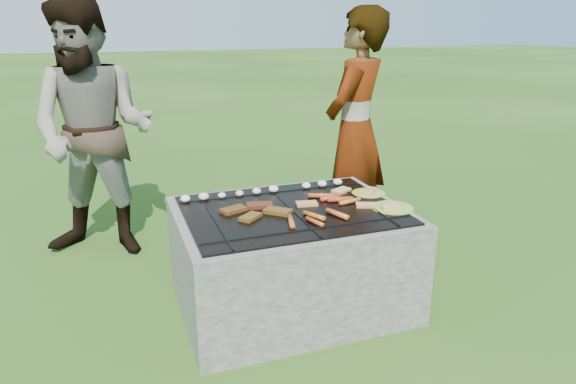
{
  "coord_description": "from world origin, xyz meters",
  "views": [
    {
      "loc": [
        -0.95,
        -2.6,
        1.63
      ],
      "look_at": [
        0.0,
        0.05,
        0.7
      ],
      "focal_mm": 32.0,
      "sensor_mm": 36.0,
      "label": 1
    }
  ],
  "objects_px": {
    "plate_far": "(369,193)",
    "bystander": "(94,132)",
    "cook": "(355,131)",
    "plate_near": "(392,208)",
    "fire_pit": "(291,261)"
  },
  "relations": [
    {
      "from": "plate_far",
      "to": "bystander",
      "type": "xyz_separation_m",
      "value": [
        -1.6,
        1.06,
        0.3
      ]
    },
    {
      "from": "cook",
      "to": "bystander",
      "type": "distance_m",
      "value": 1.86
    },
    {
      "from": "plate_near",
      "to": "bystander",
      "type": "distance_m",
      "value": 2.11
    },
    {
      "from": "fire_pit",
      "to": "plate_near",
      "type": "distance_m",
      "value": 0.67
    },
    {
      "from": "fire_pit",
      "to": "plate_far",
      "type": "bearing_deg",
      "value": 11.24
    },
    {
      "from": "plate_far",
      "to": "plate_near",
      "type": "distance_m",
      "value": 0.29
    },
    {
      "from": "fire_pit",
      "to": "plate_near",
      "type": "bearing_deg",
      "value": -17.78
    },
    {
      "from": "cook",
      "to": "plate_far",
      "type": "bearing_deg",
      "value": 30.72
    },
    {
      "from": "plate_near",
      "to": "fire_pit",
      "type": "bearing_deg",
      "value": 162.22
    },
    {
      "from": "plate_far",
      "to": "cook",
      "type": "relative_size",
      "value": 0.15
    },
    {
      "from": "fire_pit",
      "to": "bystander",
      "type": "distance_m",
      "value": 1.68
    },
    {
      "from": "plate_far",
      "to": "plate_near",
      "type": "xyz_separation_m",
      "value": [
        -0.0,
        -0.29,
        0.0
      ]
    },
    {
      "from": "cook",
      "to": "bystander",
      "type": "xyz_separation_m",
      "value": [
        -1.8,
        0.45,
        0.03
      ]
    },
    {
      "from": "fire_pit",
      "to": "cook",
      "type": "xyz_separation_m",
      "value": [
        0.77,
        0.72,
        0.59
      ]
    },
    {
      "from": "fire_pit",
      "to": "bystander",
      "type": "bearing_deg",
      "value": 131.53
    }
  ]
}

